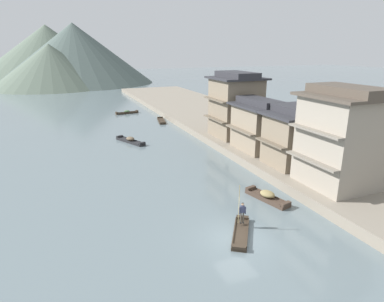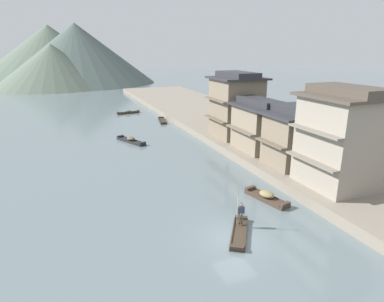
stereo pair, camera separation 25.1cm
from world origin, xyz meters
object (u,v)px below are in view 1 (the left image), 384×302
boat_moored_second (130,141)px  house_waterfront_second (298,136)px  boat_foreground_poled (241,233)px  boat_moored_far (127,112)px  house_waterfront_tall (258,125)px  boatman_person (242,210)px  boat_moored_nearest (267,197)px  house_waterfront_nearest (343,138)px  boat_moored_third (161,121)px  house_waterfront_narrow (236,105)px

boat_moored_second → house_waterfront_second: house_waterfront_second is taller
boat_foreground_poled → boat_moored_far: boat_moored_far is taller
boat_moored_far → house_waterfront_tall: 34.89m
house_waterfront_second → boatman_person: bearing=-144.4°
boatman_person → boat_moored_second: boatman_person is taller
boat_foreground_poled → boat_moored_nearest: boat_moored_nearest is taller
boat_moored_nearest → house_waterfront_second: size_ratio=0.63×
boatman_person → boat_foreground_poled: bearing=-122.6°
house_waterfront_nearest → house_waterfront_tall: house_waterfront_nearest is taller
boatman_person → house_waterfront_tall: (10.24, 14.09, 2.53)m
boat_moored_third → house_waterfront_nearest: house_waterfront_nearest is taller
house_waterfront_tall → house_waterfront_second: bearing=-81.6°
boat_moored_far → house_waterfront_nearest: (9.90, -45.46, 4.97)m
boat_moored_nearest → house_waterfront_tall: house_waterfront_tall is taller
boat_moored_second → house_waterfront_narrow: (13.69, -5.18, 4.95)m
boat_moored_nearest → house_waterfront_nearest: 8.30m
house_waterfront_second → house_waterfront_narrow: size_ratio=0.82×
boat_moored_second → boat_moored_third: boat_moored_second is taller
boat_foreground_poled → boatman_person: (0.55, 0.85, 1.26)m
boat_moored_nearest → house_waterfront_narrow: house_waterfront_narrow is taller
boat_moored_nearest → house_waterfront_tall: size_ratio=0.67×
boat_moored_nearest → boat_moored_second: bearing=107.4°
house_waterfront_narrow → house_waterfront_tall: bearing=-96.0°
boat_foreground_poled → boat_moored_third: bearing=81.3°
boat_moored_nearest → boat_moored_third: boat_moored_nearest is taller
house_waterfront_tall → boat_moored_far: bearing=105.2°
boat_moored_second → house_waterfront_nearest: size_ratio=0.63×
boat_foreground_poled → boat_moored_far: size_ratio=0.89×
boat_moored_third → house_waterfront_second: (5.78, -29.69, 3.80)m
boat_moored_third → boat_moored_far: 10.76m
boat_moored_far → house_waterfront_nearest: house_waterfront_nearest is taller
boat_foreground_poled → boatman_person: size_ratio=1.37×
boat_moored_third → house_waterfront_narrow: bearing=-71.6°
boat_moored_third → house_waterfront_narrow: size_ratio=0.60×
house_waterfront_second → house_waterfront_tall: bearing=98.4°
boat_moored_third → house_waterfront_second: bearing=-79.0°
boat_moored_third → boat_moored_second: bearing=-124.8°
boat_moored_third → house_waterfront_tall: bearing=-78.3°
boat_moored_nearest → house_waterfront_tall: 12.87m
boat_moored_second → boat_moored_third: 14.18m
house_waterfront_nearest → house_waterfront_narrow: 18.74m
boatman_person → house_waterfront_second: 13.94m
boat_foreground_poled → boat_moored_second: boat_moored_second is taller
house_waterfront_nearest → boat_foreground_poled: bearing=-165.7°
boat_moored_nearest → boat_moored_second: boat_moored_nearest is taller
house_waterfront_tall → house_waterfront_nearest: bearing=-86.2°
boat_moored_second → boatman_person: bearing=-84.0°
boatman_person → boat_moored_second: size_ratio=0.55×
boatman_person → boat_moored_nearest: bearing=35.8°
boat_foreground_poled → house_waterfront_tall: 18.82m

